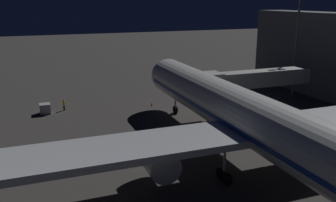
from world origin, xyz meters
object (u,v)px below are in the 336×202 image
object	(u,v)px
airliner_at_gate	(255,122)
jet_bridge	(248,80)
traffic_cone_nose_starboard	(152,104)
ground_crew_under_port_wing	(64,104)
traffic_cone_nose_port	(175,102)
apron_floodlight_mast	(296,39)
baggage_container_mid_row	(45,109)

from	to	relation	value
airliner_at_gate	jet_bridge	world-z (taller)	airliner_at_gate
jet_bridge	traffic_cone_nose_starboard	xyz separation A→B (m)	(12.90, -9.61, -5.32)
jet_bridge	traffic_cone_nose_starboard	world-z (taller)	jet_bridge
ground_crew_under_port_wing	traffic_cone_nose_port	xyz separation A→B (m)	(-18.94, 2.63, -0.73)
apron_floodlight_mast	ground_crew_under_port_wing	world-z (taller)	apron_floodlight_mast
airliner_at_gate	traffic_cone_nose_port	xyz separation A→B (m)	(-2.20, -27.66, -5.19)
airliner_at_gate	traffic_cone_nose_starboard	xyz separation A→B (m)	(2.20, -27.66, -5.19)
ground_crew_under_port_wing	traffic_cone_nose_port	size ratio (longest dim) A/B	3.32
traffic_cone_nose_starboard	baggage_container_mid_row	bearing A→B (deg)	-6.18
apron_floodlight_mast	traffic_cone_nose_starboard	distance (m)	29.69
jet_bridge	apron_floodlight_mast	world-z (taller)	apron_floodlight_mast
baggage_container_mid_row	ground_crew_under_port_wing	xyz separation A→B (m)	(-3.04, -0.72, 0.20)
jet_bridge	ground_crew_under_port_wing	size ratio (longest dim) A/B	10.74
jet_bridge	traffic_cone_nose_port	world-z (taller)	jet_bridge
jet_bridge	traffic_cone_nose_port	size ratio (longest dim) A/B	35.71
airliner_at_gate	ground_crew_under_port_wing	size ratio (longest dim) A/B	31.37
baggage_container_mid_row	airliner_at_gate	bearing A→B (deg)	123.78
jet_bridge	airliner_at_gate	bearing A→B (deg)	59.34
jet_bridge	traffic_cone_nose_starboard	size ratio (longest dim) A/B	35.71
apron_floodlight_mast	baggage_container_mid_row	world-z (taller)	apron_floodlight_mast
ground_crew_under_port_wing	traffic_cone_nose_starboard	size ratio (longest dim) A/B	3.32
airliner_at_gate	apron_floodlight_mast	bearing A→B (deg)	-135.38
airliner_at_gate	jet_bridge	size ratio (longest dim) A/B	2.92
baggage_container_mid_row	ground_crew_under_port_wing	size ratio (longest dim) A/B	0.93
apron_floodlight_mast	traffic_cone_nose_starboard	xyz separation A→B (m)	(27.70, -2.50, -10.40)
airliner_at_gate	traffic_cone_nose_starboard	distance (m)	28.23
airliner_at_gate	traffic_cone_nose_starboard	world-z (taller)	airliner_at_gate
apron_floodlight_mast	traffic_cone_nose_port	distance (m)	25.64
apron_floodlight_mast	jet_bridge	bearing A→B (deg)	25.65
baggage_container_mid_row	traffic_cone_nose_port	bearing A→B (deg)	175.05
ground_crew_under_port_wing	traffic_cone_nose_starboard	distance (m)	14.79
airliner_at_gate	apron_floodlight_mast	size ratio (longest dim) A/B	3.11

